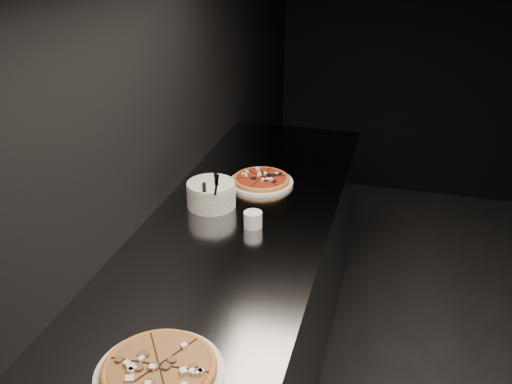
% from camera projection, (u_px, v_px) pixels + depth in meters
% --- Properties ---
extents(wall_left, '(0.02, 5.00, 2.80)m').
position_uv_depth(wall_left, '(144.00, 101.00, 2.19)').
color(wall_left, black).
rests_on(wall_left, floor).
extents(counter, '(0.74, 2.44, 0.92)m').
position_uv_depth(counter, '(239.00, 314.00, 2.51)').
color(counter, slate).
rests_on(counter, floor).
extents(pizza_mushroom, '(0.35, 0.35, 0.04)m').
position_uv_depth(pizza_mushroom, '(159.00, 370.00, 1.53)').
color(pizza_mushroom, silver).
rests_on(pizza_mushroom, counter).
extents(pizza_tomato, '(0.34, 0.34, 0.03)m').
position_uv_depth(pizza_tomato, '(261.00, 180.00, 2.64)').
color(pizza_tomato, silver).
rests_on(pizza_tomato, counter).
extents(plate_stack, '(0.20, 0.20, 0.11)m').
position_uv_depth(plate_stack, '(211.00, 194.00, 2.43)').
color(plate_stack, silver).
rests_on(plate_stack, counter).
extents(cutlery, '(0.07, 0.22, 0.01)m').
position_uv_depth(cutlery, '(211.00, 184.00, 2.39)').
color(cutlery, '#B4B7BB').
rests_on(cutlery, plate_stack).
extents(ramekin, '(0.07, 0.07, 0.06)m').
position_uv_depth(ramekin, '(253.00, 219.00, 2.27)').
color(ramekin, silver).
rests_on(ramekin, counter).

